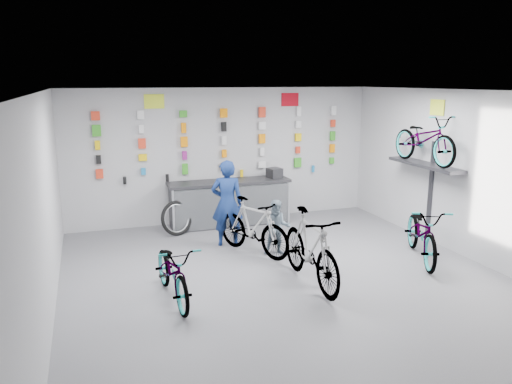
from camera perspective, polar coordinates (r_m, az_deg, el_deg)
name	(u,v)px	position (r m, az deg, el deg)	size (l,w,h in m)	color
floor	(292,284)	(8.05, 4.08, -10.48)	(8.00, 8.00, 0.00)	#535358
ceiling	(295,91)	(7.40, 4.45, 11.39)	(8.00, 8.00, 0.00)	white
wall_back	(223,155)	(11.31, -3.74, 4.21)	(7.00, 7.00, 0.00)	#B4B4B7
wall_front	(495,299)	(4.38, 25.66, -10.95)	(7.00, 7.00, 0.00)	#B4B4B7
wall_left	(44,211)	(7.02, -23.04, -2.04)	(8.00, 8.00, 0.00)	#B4B4B7
wall_right	(478,178)	(9.50, 24.06, 1.50)	(8.00, 8.00, 0.00)	#B4B4B7
counter	(230,203)	(11.07, -3.03, -1.31)	(2.70, 0.66, 1.00)	black
merch_wall	(222,142)	(11.19, -3.94, 5.76)	(5.55, 0.08, 1.57)	red
wall_bracket	(426,169)	(10.30, 18.84, 2.51)	(0.39, 1.90, 2.00)	#333338
sign_left	(154,101)	(10.88, -11.56, 10.11)	(0.42, 0.02, 0.30)	#E2F730
sign_right	(290,100)	(11.70, 3.91, 10.49)	(0.42, 0.02, 0.30)	#B40B19
sign_side	(437,107)	(10.26, 19.99, 9.08)	(0.02, 0.40, 0.30)	#E2F730
bike_left	(173,271)	(7.44, -9.47, -8.89)	(0.60, 1.71, 0.90)	gray
bike_center	(311,248)	(7.88, 6.25, -6.44)	(0.56, 1.97, 1.18)	gray
bike_right	(422,232)	(9.39, 18.49, -4.40)	(0.68, 1.94, 1.02)	gray
bike_service	(253,226)	(9.21, -0.32, -3.96)	(0.49, 1.75, 1.05)	gray
bike_wall	(425,139)	(10.17, 18.72, 5.76)	(0.63, 1.80, 0.95)	gray
clerk	(227,203)	(9.62, -3.32, -1.28)	(0.62, 0.40, 1.69)	navy
customer	(277,228)	(9.17, 2.45, -4.08)	(0.50, 0.39, 1.03)	slate
spare_wheel	(177,218)	(10.49, -9.05, -2.98)	(0.76, 0.47, 0.73)	black
register	(274,173)	(11.28, 2.12, 2.20)	(0.28, 0.30, 0.22)	black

